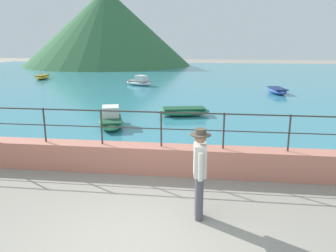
{
  "coord_description": "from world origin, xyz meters",
  "views": [
    {
      "loc": [
        1.19,
        -4.69,
        3.25
      ],
      "look_at": [
        0.11,
        3.7,
        1.1
      ],
      "focal_mm": 35.55,
      "sensor_mm": 36.0,
      "label": 1
    }
  ],
  "objects_px": {
    "boat_2": "(277,91)",
    "boat_4": "(139,82)",
    "boat_1": "(184,111)",
    "boat_0": "(111,120)",
    "person_walking": "(200,169)",
    "boat_5": "(42,77)"
  },
  "relations": [
    {
      "from": "boat_0",
      "to": "boat_5",
      "type": "bearing_deg",
      "value": 125.06
    },
    {
      "from": "person_walking",
      "to": "boat_5",
      "type": "xyz_separation_m",
      "value": [
        -14.62,
        22.02,
        -0.72
      ]
    },
    {
      "from": "boat_0",
      "to": "boat_2",
      "type": "relative_size",
      "value": 1.02
    },
    {
      "from": "person_walking",
      "to": "boat_5",
      "type": "bearing_deg",
      "value": 123.58
    },
    {
      "from": "boat_1",
      "to": "boat_2",
      "type": "bearing_deg",
      "value": 53.68
    },
    {
      "from": "boat_2",
      "to": "boat_4",
      "type": "height_order",
      "value": "boat_4"
    },
    {
      "from": "boat_5",
      "to": "boat_1",
      "type": "bearing_deg",
      "value": -44.41
    },
    {
      "from": "person_walking",
      "to": "boat_4",
      "type": "distance_m",
      "value": 19.53
    },
    {
      "from": "person_walking",
      "to": "boat_0",
      "type": "xyz_separation_m",
      "value": [
        -3.64,
        6.37,
        -0.65
      ]
    },
    {
      "from": "boat_0",
      "to": "boat_5",
      "type": "height_order",
      "value": "boat_5"
    },
    {
      "from": "boat_0",
      "to": "boat_1",
      "type": "distance_m",
      "value": 3.51
    },
    {
      "from": "boat_4",
      "to": "boat_2",
      "type": "bearing_deg",
      "value": -16.92
    },
    {
      "from": "person_walking",
      "to": "boat_4",
      "type": "bearing_deg",
      "value": 105.49
    },
    {
      "from": "boat_4",
      "to": "person_walking",
      "type": "bearing_deg",
      "value": -74.51
    },
    {
      "from": "boat_1",
      "to": "boat_2",
      "type": "height_order",
      "value": "same"
    },
    {
      "from": "boat_1",
      "to": "boat_5",
      "type": "xyz_separation_m",
      "value": [
        -13.62,
        13.35,
        0.01
      ]
    },
    {
      "from": "boat_0",
      "to": "boat_1",
      "type": "bearing_deg",
      "value": 41.06
    },
    {
      "from": "person_walking",
      "to": "boat_4",
      "type": "xyz_separation_m",
      "value": [
        -5.21,
        18.81,
        -0.65
      ]
    },
    {
      "from": "boat_0",
      "to": "boat_5",
      "type": "relative_size",
      "value": 1.02
    },
    {
      "from": "boat_2",
      "to": "person_walking",
      "type": "bearing_deg",
      "value": -105.21
    },
    {
      "from": "boat_1",
      "to": "boat_0",
      "type": "bearing_deg",
      "value": -138.94
    },
    {
      "from": "person_walking",
      "to": "boat_2",
      "type": "distance_m",
      "value": 16.5
    }
  ]
}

